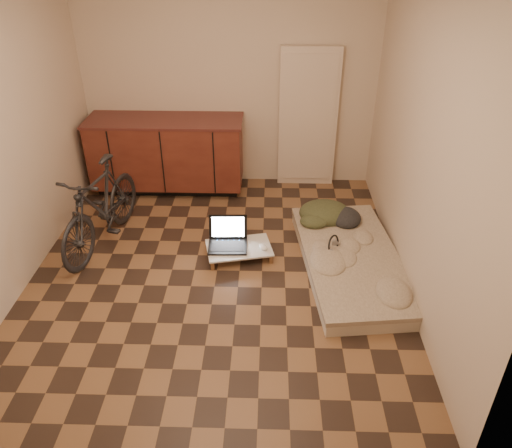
{
  "coord_description": "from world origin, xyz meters",
  "views": [
    {
      "loc": [
        0.49,
        -3.87,
        2.92
      ],
      "look_at": [
        0.38,
        -0.02,
        0.55
      ],
      "focal_mm": 35.0,
      "sensor_mm": 36.0,
      "label": 1
    }
  ],
  "objects_px": {
    "lap_desk": "(239,248)",
    "laptop": "(228,240)",
    "futon": "(351,261)",
    "bicycle": "(100,202)"
  },
  "relations": [
    {
      "from": "lap_desk",
      "to": "laptop",
      "type": "height_order",
      "value": "laptop"
    },
    {
      "from": "lap_desk",
      "to": "laptop",
      "type": "relative_size",
      "value": 1.8
    },
    {
      "from": "laptop",
      "to": "futon",
      "type": "bearing_deg",
      "value": -11.75
    },
    {
      "from": "bicycle",
      "to": "futon",
      "type": "distance_m",
      "value": 2.56
    },
    {
      "from": "bicycle",
      "to": "laptop",
      "type": "relative_size",
      "value": 3.82
    },
    {
      "from": "futon",
      "to": "bicycle",
      "type": "bearing_deg",
      "value": 165.39
    },
    {
      "from": "bicycle",
      "to": "futon",
      "type": "bearing_deg",
      "value": 4.28
    },
    {
      "from": "bicycle",
      "to": "futon",
      "type": "xyz_separation_m",
      "value": [
        2.5,
        -0.36,
        -0.41
      ]
    },
    {
      "from": "bicycle",
      "to": "futon",
      "type": "height_order",
      "value": "bicycle"
    },
    {
      "from": "laptop",
      "to": "lap_desk",
      "type": "bearing_deg",
      "value": -21.63
    }
  ]
}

